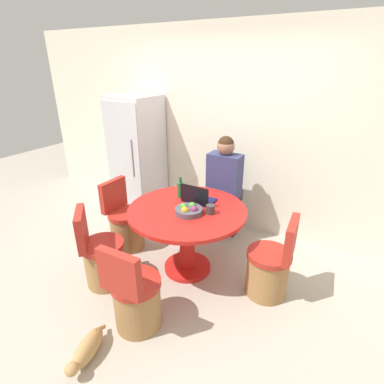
{
  "coord_description": "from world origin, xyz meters",
  "views": [
    {
      "loc": [
        1.45,
        -2.0,
        2.16
      ],
      "look_at": [
        0.01,
        0.44,
        0.91
      ],
      "focal_mm": 28.0,
      "sensor_mm": 36.0,
      "label": 1
    }
  ],
  "objects_px": {
    "chair_near_camera": "(136,299)",
    "chair_near_left_corner": "(102,259)",
    "person_seated": "(225,184)",
    "bottle": "(180,189)",
    "laptop": "(198,198)",
    "fruit_bowl": "(189,210)",
    "cat": "(87,349)",
    "handbag": "(108,255)",
    "chair_left_side": "(126,225)",
    "chair_right_side": "(270,269)",
    "dining_table": "(187,225)",
    "refrigerator": "(138,157)"
  },
  "relations": [
    {
      "from": "dining_table",
      "to": "chair_near_left_corner",
      "type": "height_order",
      "value": "chair_near_left_corner"
    },
    {
      "from": "chair_right_side",
      "to": "chair_near_camera",
      "type": "distance_m",
      "value": 1.3
    },
    {
      "from": "refrigerator",
      "to": "person_seated",
      "type": "xyz_separation_m",
      "value": [
        1.44,
        -0.05,
        -0.11
      ]
    },
    {
      "from": "chair_left_side",
      "to": "chair_right_side",
      "type": "relative_size",
      "value": 1.0
    },
    {
      "from": "chair_left_side",
      "to": "fruit_bowl",
      "type": "relative_size",
      "value": 3.12
    },
    {
      "from": "chair_near_left_corner",
      "to": "handbag",
      "type": "distance_m",
      "value": 0.33
    },
    {
      "from": "fruit_bowl",
      "to": "bottle",
      "type": "height_order",
      "value": "bottle"
    },
    {
      "from": "chair_near_camera",
      "to": "chair_near_left_corner",
      "type": "bearing_deg",
      "value": -23.49
    },
    {
      "from": "dining_table",
      "to": "chair_right_side",
      "type": "relative_size",
      "value": 1.43
    },
    {
      "from": "chair_left_side",
      "to": "refrigerator",
      "type": "bearing_deg",
      "value": 29.65
    },
    {
      "from": "laptop",
      "to": "fruit_bowl",
      "type": "bearing_deg",
      "value": 100.58
    },
    {
      "from": "fruit_bowl",
      "to": "cat",
      "type": "xyz_separation_m",
      "value": [
        -0.17,
        -1.27,
        -0.7
      ]
    },
    {
      "from": "refrigerator",
      "to": "chair_near_camera",
      "type": "xyz_separation_m",
      "value": [
        1.42,
        -1.78,
        -0.57
      ]
    },
    {
      "from": "chair_near_left_corner",
      "to": "person_seated",
      "type": "relative_size",
      "value": 0.63
    },
    {
      "from": "bottle",
      "to": "chair_near_left_corner",
      "type": "bearing_deg",
      "value": -116.44
    },
    {
      "from": "chair_left_side",
      "to": "fruit_bowl",
      "type": "distance_m",
      "value": 1.09
    },
    {
      "from": "dining_table",
      "to": "handbag",
      "type": "relative_size",
      "value": 4.1
    },
    {
      "from": "refrigerator",
      "to": "person_seated",
      "type": "distance_m",
      "value": 1.45
    },
    {
      "from": "laptop",
      "to": "handbag",
      "type": "relative_size",
      "value": 1.1
    },
    {
      "from": "chair_right_side",
      "to": "handbag",
      "type": "height_order",
      "value": "chair_right_side"
    },
    {
      "from": "person_seated",
      "to": "chair_near_camera",
      "type": "bearing_deg",
      "value": 89.37
    },
    {
      "from": "laptop",
      "to": "bottle",
      "type": "bearing_deg",
      "value": -4.25
    },
    {
      "from": "chair_right_side",
      "to": "chair_near_left_corner",
      "type": "distance_m",
      "value": 1.68
    },
    {
      "from": "chair_near_left_corner",
      "to": "cat",
      "type": "relative_size",
      "value": 1.74
    },
    {
      "from": "chair_near_camera",
      "to": "cat",
      "type": "height_order",
      "value": "chair_near_camera"
    },
    {
      "from": "chair_left_side",
      "to": "bottle",
      "type": "distance_m",
      "value": 0.9
    },
    {
      "from": "refrigerator",
      "to": "fruit_bowl",
      "type": "bearing_deg",
      "value": -33.52
    },
    {
      "from": "chair_left_side",
      "to": "cat",
      "type": "bearing_deg",
      "value": -149.22
    },
    {
      "from": "person_seated",
      "to": "bottle",
      "type": "xyz_separation_m",
      "value": [
        -0.26,
        -0.63,
        0.1
      ]
    },
    {
      "from": "chair_left_side",
      "to": "person_seated",
      "type": "relative_size",
      "value": 0.63
    },
    {
      "from": "chair_left_side",
      "to": "person_seated",
      "type": "bearing_deg",
      "value": -48.26
    },
    {
      "from": "chair_near_camera",
      "to": "person_seated",
      "type": "xyz_separation_m",
      "value": [
        0.02,
        1.73,
        0.46
      ]
    },
    {
      "from": "chair_right_side",
      "to": "cat",
      "type": "height_order",
      "value": "chair_right_side"
    },
    {
      "from": "person_seated",
      "to": "chair_left_side",
      "type": "bearing_deg",
      "value": 41.46
    },
    {
      "from": "refrigerator",
      "to": "chair_near_left_corner",
      "type": "bearing_deg",
      "value": -63.48
    },
    {
      "from": "dining_table",
      "to": "cat",
      "type": "bearing_deg",
      "value": -94.24
    },
    {
      "from": "chair_near_camera",
      "to": "person_seated",
      "type": "height_order",
      "value": "person_seated"
    },
    {
      "from": "cat",
      "to": "handbag",
      "type": "xyz_separation_m",
      "value": [
        -0.71,
        0.95,
        0.04
      ]
    },
    {
      "from": "person_seated",
      "to": "chair_right_side",
      "type": "bearing_deg",
      "value": 138.12
    },
    {
      "from": "bottle",
      "to": "handbag",
      "type": "height_order",
      "value": "bottle"
    },
    {
      "from": "chair_near_left_corner",
      "to": "laptop",
      "type": "height_order",
      "value": "laptop"
    },
    {
      "from": "chair_left_side",
      "to": "fruit_bowl",
      "type": "bearing_deg",
      "value": -94.62
    },
    {
      "from": "chair_near_left_corner",
      "to": "chair_near_camera",
      "type": "xyz_separation_m",
      "value": [
        0.66,
        -0.26,
        0.0
      ]
    },
    {
      "from": "person_seated",
      "to": "fruit_bowl",
      "type": "distance_m",
      "value": 0.92
    },
    {
      "from": "chair_left_side",
      "to": "cat",
      "type": "relative_size",
      "value": 1.74
    },
    {
      "from": "dining_table",
      "to": "chair_left_side",
      "type": "relative_size",
      "value": 1.43
    },
    {
      "from": "chair_left_side",
      "to": "laptop",
      "type": "height_order",
      "value": "laptop"
    },
    {
      "from": "chair_near_left_corner",
      "to": "chair_near_camera",
      "type": "height_order",
      "value": "same"
    },
    {
      "from": "dining_table",
      "to": "chair_near_left_corner",
      "type": "bearing_deg",
      "value": -135.13
    },
    {
      "from": "dining_table",
      "to": "bottle",
      "type": "height_order",
      "value": "bottle"
    }
  ]
}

